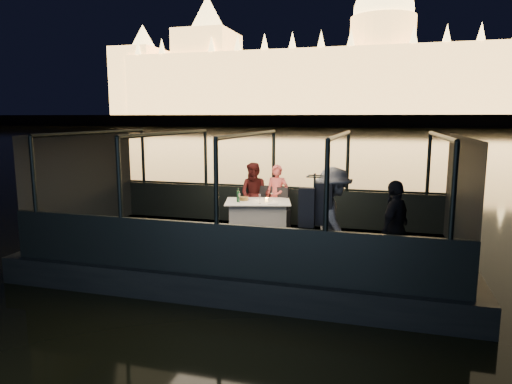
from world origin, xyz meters
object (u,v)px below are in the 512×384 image
(chair_port_right, at_px, (278,212))
(person_man_maroon, at_px, (255,196))
(dining_table_central, at_px, (258,218))
(chair_port_left, at_px, (258,209))
(coat_stand, at_px, (314,222))
(passenger_dark, at_px, (395,225))
(passenger_stripe, at_px, (332,222))
(wine_bottle, at_px, (238,195))
(person_woman_coral, at_px, (277,197))

(chair_port_right, height_order, person_man_maroon, person_man_maroon)
(dining_table_central, xyz_separation_m, chair_port_left, (-0.17, 0.62, 0.06))
(coat_stand, distance_m, passenger_dark, 1.36)
(coat_stand, height_order, passenger_stripe, coat_stand)
(passenger_dark, bearing_deg, person_man_maroon, -106.86)
(person_man_maroon, distance_m, wine_bottle, 0.96)
(dining_table_central, relative_size, wine_bottle, 4.65)
(chair_port_left, height_order, passenger_stripe, passenger_stripe)
(person_woman_coral, relative_size, passenger_stripe, 0.84)
(chair_port_left, bearing_deg, passenger_stripe, -31.35)
(coat_stand, bearing_deg, passenger_stripe, 46.92)
(passenger_stripe, bearing_deg, person_woman_coral, 9.97)
(chair_port_left, distance_m, person_man_maroon, 0.34)
(person_woman_coral, relative_size, passenger_dark, 0.94)
(coat_stand, bearing_deg, chair_port_left, 121.65)
(wine_bottle, bearing_deg, coat_stand, -45.55)
(person_woman_coral, xyz_separation_m, wine_bottle, (-0.67, -0.96, 0.17))
(chair_port_right, bearing_deg, passenger_stripe, -41.93)
(passenger_dark, bearing_deg, dining_table_central, -100.77)
(dining_table_central, relative_size, person_woman_coral, 0.95)
(chair_port_left, height_order, chair_port_right, chair_port_right)
(person_woman_coral, relative_size, wine_bottle, 4.89)
(person_man_maroon, relative_size, passenger_dark, 0.97)
(person_man_maroon, bearing_deg, person_woman_coral, 6.78)
(person_man_maroon, height_order, wine_bottle, person_man_maroon)
(chair_port_right, distance_m, passenger_dark, 3.54)
(chair_port_right, relative_size, passenger_stripe, 0.55)
(person_woman_coral, bearing_deg, passenger_dark, -42.48)
(person_man_maroon, bearing_deg, wine_bottle, -91.53)
(dining_table_central, height_order, coat_stand, coat_stand)
(dining_table_central, bearing_deg, person_man_maroon, 111.39)
(wine_bottle, bearing_deg, chair_port_right, 41.94)
(chair_port_left, xyz_separation_m, person_man_maroon, (-0.11, 0.10, 0.30))
(wine_bottle, bearing_deg, passenger_dark, -27.45)
(dining_table_central, relative_size, coat_stand, 0.84)
(passenger_stripe, xyz_separation_m, passenger_dark, (1.04, 0.02, 0.00))
(chair_port_right, distance_m, wine_bottle, 1.11)
(coat_stand, height_order, passenger_dark, coat_stand)
(chair_port_left, relative_size, passenger_dark, 0.60)
(person_man_maroon, xyz_separation_m, passenger_stripe, (2.17, -2.69, 0.10))
(chair_port_left, bearing_deg, coat_stand, -38.25)
(passenger_dark, bearing_deg, person_woman_coral, -112.42)
(coat_stand, bearing_deg, person_woman_coral, 114.05)
(chair_port_right, height_order, passenger_dark, passenger_dark)
(chair_port_right, xyz_separation_m, passenger_stripe, (1.54, -2.42, 0.40))
(person_woman_coral, height_order, passenger_dark, passenger_dark)
(chair_port_left, bearing_deg, chair_port_right, 2.00)
(passenger_stripe, relative_size, passenger_dark, 1.12)
(dining_table_central, bearing_deg, chair_port_right, 51.72)
(coat_stand, height_order, person_woman_coral, coat_stand)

